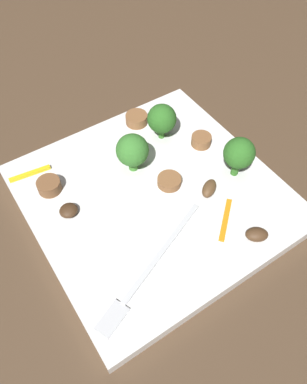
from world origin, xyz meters
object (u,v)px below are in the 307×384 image
(plate, at_px, (154,196))
(mushroom_2, at_px, (69,210))
(pepper_strip_1, at_px, (30,174))
(fork, at_px, (146,273))
(sausage_slice_2, at_px, (137,119))
(mushroom_1, at_px, (209,188))
(sausage_slice_1, at_px, (49,186))
(broccoli_floret_1, at_px, (131,151))
(mushroom_0, at_px, (257,234))
(pepper_strip_0, at_px, (225,220))
(sausage_slice_3, at_px, (167,179))
(broccoli_floret_2, at_px, (162,119))
(broccoli_floret_0, at_px, (239,154))
(sausage_slice_0, at_px, (201,140))

(plate, xyz_separation_m, mushroom_2, (0.10, -0.03, 0.01))
(plate, height_order, pepper_strip_1, pepper_strip_1)
(fork, relative_size, sausage_slice_2, 5.55)
(mushroom_1, bearing_deg, sausage_slice_2, -87.19)
(sausage_slice_1, distance_m, pepper_strip_1, 0.04)
(broccoli_floret_1, relative_size, sausage_slice_1, 1.86)
(plate, distance_m, mushroom_1, 0.07)
(sausage_slice_1, xyz_separation_m, mushroom_2, (-0.00, 0.04, -0.00))
(mushroom_0, xyz_separation_m, pepper_strip_0, (0.01, -0.04, -0.00))
(plate, xyz_separation_m, pepper_strip_0, (-0.05, 0.08, 0.01))
(fork, distance_m, sausage_slice_3, 0.13)
(fork, relative_size, pepper_strip_0, 2.90)
(plate, height_order, broccoli_floret_2, broccoli_floret_2)
(fork, bearing_deg, broccoli_floret_2, -151.05)
(plate, distance_m, pepper_strip_1, 0.16)
(plate, relative_size, pepper_strip_0, 4.94)
(broccoli_floret_0, distance_m, mushroom_2, 0.21)
(sausage_slice_2, height_order, pepper_strip_1, sausage_slice_2)
(sausage_slice_0, height_order, pepper_strip_1, sausage_slice_0)
(fork, distance_m, mushroom_1, 0.13)
(broccoli_floret_2, distance_m, sausage_slice_1, 0.17)
(mushroom_2, xyz_separation_m, pepper_strip_0, (-0.15, 0.11, -0.00))
(sausage_slice_2, distance_m, mushroom_2, 0.17)
(fork, height_order, sausage_slice_0, sausage_slice_0)
(mushroom_0, relative_size, mushroom_2, 1.17)
(fork, height_order, mushroom_2, mushroom_2)
(broccoli_floret_1, relative_size, sausage_slice_3, 1.81)
(broccoli_floret_0, relative_size, pepper_strip_1, 1.08)
(broccoli_floret_1, height_order, broccoli_floret_2, broccoli_floret_1)
(plate, relative_size, broccoli_floret_0, 5.14)
(mushroom_2, relative_size, pepper_strip_0, 0.37)
(broccoli_floret_1, distance_m, mushroom_0, 0.18)
(mushroom_1, bearing_deg, mushroom_2, -22.83)
(fork, height_order, pepper_strip_1, same)
(pepper_strip_1, bearing_deg, mushroom_2, 100.94)
(broccoli_floret_1, bearing_deg, mushroom_1, 125.13)
(sausage_slice_3, bearing_deg, pepper_strip_1, -37.14)
(broccoli_floret_2, height_order, sausage_slice_3, broccoli_floret_2)
(sausage_slice_0, bearing_deg, broccoli_floret_2, -48.16)
(mushroom_1, bearing_deg, pepper_strip_1, -40.46)
(plate, xyz_separation_m, sausage_slice_3, (-0.02, -0.00, 0.01))
(mushroom_2, bearing_deg, fork, 106.29)
(pepper_strip_0, bearing_deg, broccoli_floret_1, -68.96)
(pepper_strip_0, bearing_deg, sausage_slice_2, -90.69)
(sausage_slice_3, xyz_separation_m, pepper_strip_1, (0.14, -0.11, -0.00))
(pepper_strip_0, bearing_deg, pepper_strip_1, -49.57)
(broccoli_floret_2, xyz_separation_m, sausage_slice_1, (0.17, 0.00, -0.02))
(sausage_slice_1, bearing_deg, fork, 103.27)
(broccoli_floret_1, distance_m, sausage_slice_2, 0.09)
(fork, distance_m, sausage_slice_2, 0.23)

